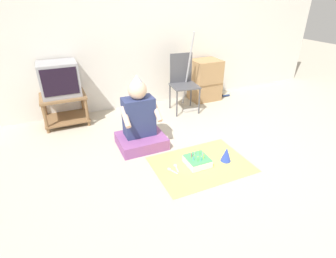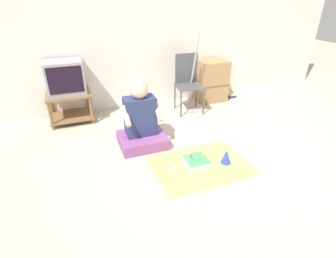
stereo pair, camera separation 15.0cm
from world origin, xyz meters
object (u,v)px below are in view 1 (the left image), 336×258
Objects in this scene: birthday_cake at (197,161)px; party_hat_blue at (226,154)px; cardboard_box_stack at (205,80)px; dust_mop at (189,88)px; book_pile at (225,94)px; person_seated at (140,123)px; folding_chair at (183,79)px; tv at (59,79)px.

party_hat_blue reaches higher than birthday_cake.
cardboard_box_stack is 4.14× the size of party_hat_blue.
dust_mop is 4.88× the size of birthday_cake.
book_pile is 0.20× the size of person_seated.
birthday_cake is (0.44, -0.68, -0.25)m from person_seated.
folding_chair is 5.25× the size of party_hat_blue.
dust_mop is 1.00m from book_pile.
folding_chair is at bearing 69.20° from birthday_cake.
book_pile is 2.31m from birthday_cake.
book_pile is (0.91, 0.27, -0.33)m from dust_mop.
cardboard_box_stack is at bearing 66.12° from party_hat_blue.
party_hat_blue is (0.34, -0.07, 0.04)m from birthday_cake.
person_seated is (-1.57, -1.05, -0.05)m from cardboard_box_stack.
folding_chair is at bearing 38.92° from person_seated.
cardboard_box_stack is 2.08m from birthday_cake.
cardboard_box_stack is at bearing 31.34° from dust_mop.
tv reaches higher than birthday_cake.
book_pile is at bearing 27.12° from person_seated.
book_pile is at bearing 16.38° from dust_mop.
party_hat_blue is at bearing -98.37° from folding_chair.
book_pile is (1.00, 0.22, -0.47)m from folding_chair.
folding_chair is at bearing -157.20° from cardboard_box_stack.
dust_mop is 1.33m from person_seated.
party_hat_blue is (-1.23, -1.77, 0.06)m from book_pile.
folding_chair is 1.30m from person_seated.
cardboard_box_stack is (0.57, 0.24, -0.15)m from folding_chair.
book_pile is 2.16m from party_hat_blue.
person_seated is at bearing 122.77° from birthday_cake.
tv is 2.45m from party_hat_blue.
birthday_cake is at bearing -57.23° from person_seated.
book_pile is 0.72× the size of birthday_cake.
book_pile is (0.43, -0.02, -0.32)m from cardboard_box_stack.
person_seated is at bearing 135.83° from party_hat_blue.
book_pile is at bearing 47.45° from birthday_cake.
folding_chair is 0.98× the size of person_seated.
tv is 0.57× the size of folding_chair.
folding_chair reaches higher than birthday_cake.
person_seated reaches higher than birthday_cake.
person_seated is at bearing -141.08° from folding_chair.
person_seated is (-2.00, -1.02, 0.27)m from book_pile.
tv is 1.93m from dust_mop.
tv is 2.98× the size of party_hat_blue.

